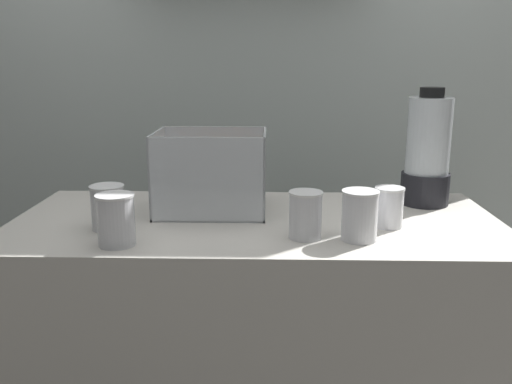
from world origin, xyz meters
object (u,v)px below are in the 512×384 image
at_px(carrot_display_bin, 218,187).
at_px(juice_cup_orange_middle, 305,218).
at_px(juice_cup_beet_far_left, 108,210).
at_px(juice_cup_carrot_right, 360,218).
at_px(blender_pitcher, 427,154).
at_px(juice_cup_mango_left, 116,223).
at_px(juice_cup_carrot_far_right, 389,209).

bearing_deg(carrot_display_bin, juice_cup_orange_middle, -44.18).
xyz_separation_m(juice_cup_beet_far_left, juice_cup_carrot_right, (0.66, -0.07, 0.01)).
relative_size(blender_pitcher, juice_cup_orange_middle, 2.97).
bearing_deg(juice_cup_orange_middle, juice_cup_mango_left, -171.94).
bearing_deg(blender_pitcher, juice_cup_carrot_far_right, -124.01).
height_order(carrot_display_bin, juice_cup_orange_middle, carrot_display_bin).
relative_size(juice_cup_beet_far_left, juice_cup_mango_left, 0.94).
xyz_separation_m(carrot_display_bin, juice_cup_carrot_far_right, (0.48, -0.14, -0.03)).
bearing_deg(blender_pitcher, juice_cup_mango_left, -154.57).
xyz_separation_m(blender_pitcher, juice_cup_mango_left, (-0.87, -0.41, -0.10)).
relative_size(juice_cup_mango_left, juice_cup_orange_middle, 1.05).
bearing_deg(juice_cup_beet_far_left, carrot_display_bin, 32.71).
bearing_deg(juice_cup_mango_left, blender_pitcher, 25.43).
xyz_separation_m(juice_cup_beet_far_left, juice_cup_mango_left, (0.06, -0.13, 0.00)).
height_order(blender_pitcher, juice_cup_carrot_far_right, blender_pitcher).
bearing_deg(carrot_display_bin, juice_cup_carrot_right, -33.33).
bearing_deg(juice_cup_carrot_far_right, juice_cup_carrot_right, -130.81).
height_order(juice_cup_mango_left, juice_cup_carrot_far_right, juice_cup_mango_left).
relative_size(carrot_display_bin, juice_cup_beet_far_left, 2.69).
bearing_deg(juice_cup_beet_far_left, juice_cup_orange_middle, -6.56).
bearing_deg(juice_cup_mango_left, juice_cup_carrot_right, 5.16).
distance_m(juice_cup_beet_far_left, juice_cup_carrot_right, 0.67).
xyz_separation_m(carrot_display_bin, blender_pitcher, (0.65, 0.11, 0.09)).
bearing_deg(carrot_display_bin, juice_cup_beet_far_left, -147.29).
xyz_separation_m(juice_cup_beet_far_left, juice_cup_carrot_far_right, (0.76, 0.04, -0.00)).
bearing_deg(juice_cup_mango_left, juice_cup_orange_middle, 8.06).
xyz_separation_m(blender_pitcher, juice_cup_carrot_far_right, (-0.17, -0.25, -0.11)).
height_order(blender_pitcher, juice_cup_orange_middle, blender_pitcher).
xyz_separation_m(juice_cup_orange_middle, juice_cup_carrot_right, (0.14, -0.01, 0.01)).
height_order(carrot_display_bin, blender_pitcher, blender_pitcher).
distance_m(carrot_display_bin, blender_pitcher, 0.66).
distance_m(juice_cup_mango_left, juice_cup_orange_middle, 0.47).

